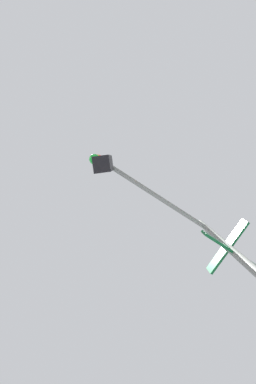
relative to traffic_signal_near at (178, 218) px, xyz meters
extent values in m
cylinder|color=slate|center=(0.11, 0.09, 1.48)|extent=(1.90, 1.62, 0.09)
cube|color=black|center=(1.04, 0.87, 1.03)|extent=(0.28, 0.28, 0.80)
sphere|color=red|center=(1.15, 0.97, 1.28)|extent=(0.18, 0.18, 0.18)
sphere|color=orange|center=(1.15, 0.97, 1.03)|extent=(0.18, 0.18, 0.18)
sphere|color=green|center=(1.15, 0.97, 0.78)|extent=(0.18, 0.18, 0.18)
cube|color=#0F5128|center=(-0.81, -0.68, 0.18)|extent=(0.87, 0.74, 0.20)
cube|color=#0F5128|center=(-0.81, -0.68, 0.40)|extent=(0.67, 0.79, 0.20)
camera|label=1|loc=(0.59, 0.88, -3.27)|focal=22.35mm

